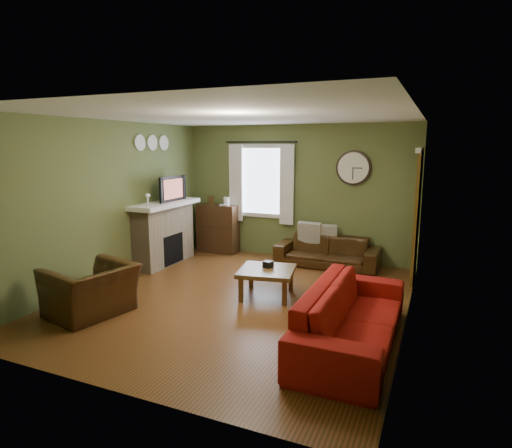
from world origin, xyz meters
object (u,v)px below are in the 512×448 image
at_px(bookshelf, 218,228).
at_px(coffee_table, 267,283).
at_px(sofa_brown, 327,252).
at_px(sofa_red, 352,316).
at_px(armchair, 91,290).

xyz_separation_m(bookshelf, coffee_table, (1.94, -2.09, -0.29)).
bearing_deg(sofa_brown, sofa_red, -70.95).
bearing_deg(coffee_table, sofa_red, -36.38).
relative_size(bookshelf, coffee_table, 1.27).
distance_m(sofa_brown, sofa_red, 3.20).
xyz_separation_m(sofa_brown, armchair, (-2.28, -3.51, 0.06)).
xyz_separation_m(bookshelf, sofa_red, (3.40, -3.17, -0.16)).
bearing_deg(sofa_red, coffee_table, 53.62).
bearing_deg(bookshelf, armchair, -88.68).
xyz_separation_m(bookshelf, sofa_brown, (2.36, -0.15, -0.22)).
height_order(sofa_brown, sofa_red, sofa_red).
relative_size(bookshelf, sofa_red, 0.43).
xyz_separation_m(sofa_red, coffee_table, (-1.46, 1.07, -0.13)).
height_order(sofa_brown, coffee_table, sofa_brown).
bearing_deg(coffee_table, armchair, -140.07).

